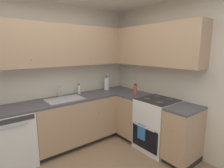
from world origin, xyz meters
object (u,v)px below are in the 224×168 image
object	(u,v)px
oven_range	(157,124)
oil_bottle	(135,89)
soap_bottle	(79,89)
dishwasher	(12,138)
paper_towel_roll	(106,84)

from	to	relation	value
oven_range	oil_bottle	distance (m)	0.77
soap_bottle	oil_bottle	world-z (taller)	oil_bottle
dishwasher	paper_towel_roll	bearing A→B (deg)	4.78
oven_range	paper_towel_roll	xyz separation A→B (m)	(-0.22, 1.23, 0.58)
oven_range	oil_bottle	xyz separation A→B (m)	(-0.02, 0.54, 0.54)
paper_towel_roll	oil_bottle	size ratio (longest dim) A/B	1.55
dishwasher	paper_towel_roll	distance (m)	2.02
dishwasher	paper_towel_roll	world-z (taller)	paper_towel_roll
oven_range	soap_bottle	distance (m)	1.62
oven_range	soap_bottle	world-z (taller)	soap_bottle
dishwasher	oil_bottle	bearing A→B (deg)	-13.88
paper_towel_roll	dishwasher	bearing A→B (deg)	-175.22
soap_bottle	oil_bottle	size ratio (longest dim) A/B	0.99
dishwasher	paper_towel_roll	xyz separation A→B (m)	(1.92, 0.16, 0.60)
oil_bottle	soap_bottle	bearing A→B (deg)	140.51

